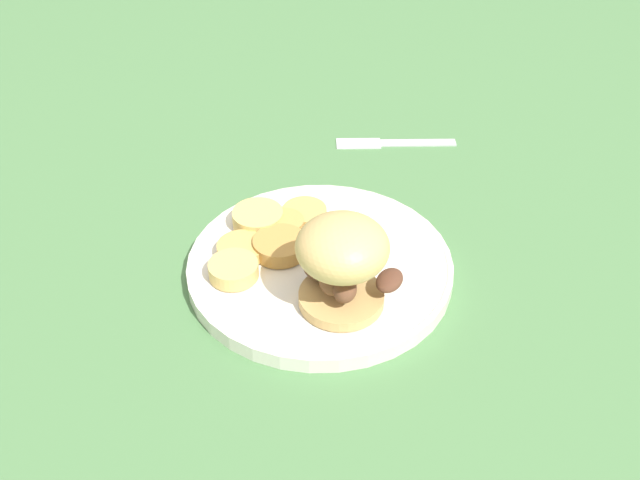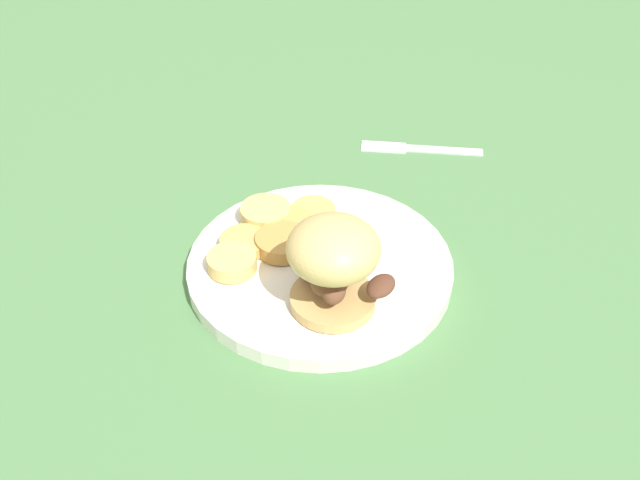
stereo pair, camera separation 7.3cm
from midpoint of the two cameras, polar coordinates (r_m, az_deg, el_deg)
name	(u,v)px [view 1 (the left image)]	position (r m, az deg, el deg)	size (l,w,h in m)	color
ground_plane	(320,273)	(0.75, -2.76, -2.65)	(4.00, 4.00, 0.00)	#4C7A47
dinner_plate	(320,266)	(0.75, -2.78, -2.08)	(0.26, 0.26, 0.02)	white
sandwich	(342,259)	(0.66, -1.43, -1.55)	(0.08, 0.10, 0.09)	tan
potato_round_0	(332,241)	(0.76, -1.82, -0.19)	(0.05, 0.05, 0.01)	#BC8942
potato_round_1	(284,225)	(0.78, -5.43, 1.06)	(0.04, 0.04, 0.01)	tan
potato_round_2	(233,270)	(0.73, -9.46, -2.36)	(0.05, 0.05, 0.02)	#DBB766
potato_round_3	(305,213)	(0.80, -3.80, 2.00)	(0.05, 0.05, 0.01)	tan
potato_round_4	(242,249)	(0.75, -8.76, -0.80)	(0.05, 0.05, 0.01)	tan
potato_round_5	(258,218)	(0.79, -7.40, 1.55)	(0.05, 0.05, 0.02)	#DBB766
potato_round_6	(280,246)	(0.75, -5.84, -0.56)	(0.05, 0.05, 0.02)	#BC8942
fork	(394,143)	(0.95, 3.47, 7.34)	(0.09, 0.14, 0.00)	silver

